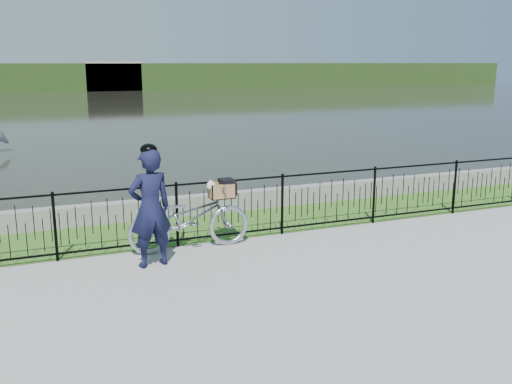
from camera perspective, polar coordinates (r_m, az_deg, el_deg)
name	(u,v)px	position (r m, az deg, el deg)	size (l,w,h in m)	color
ground	(266,269)	(8.98, 1.01, -7.69)	(120.00, 120.00, 0.00)	gray
grass_strip	(215,225)	(11.29, -4.13, -3.35)	(60.00, 2.00, 0.01)	#36631E
water	(78,109)	(40.99, -17.39, 7.90)	(120.00, 120.00, 0.00)	black
quay_wall	(200,204)	(12.17, -5.59, -1.23)	(60.00, 0.30, 0.40)	gray
fence	(232,209)	(10.23, -2.47, -1.73)	(14.00, 0.06, 1.15)	black
far_treeline	(55,77)	(67.84, -19.45, 10.78)	(120.00, 6.00, 3.00)	#263F18
far_building_right	(112,76)	(66.90, -14.16, 11.18)	(6.00, 3.00, 3.20)	#A59985
bicycle_rig	(190,218)	(9.79, -6.63, -2.55)	(2.11, 0.74, 1.20)	#ABAEB7
cyclist	(150,207)	(8.99, -10.54, -1.48)	(0.75, 0.56, 1.94)	black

